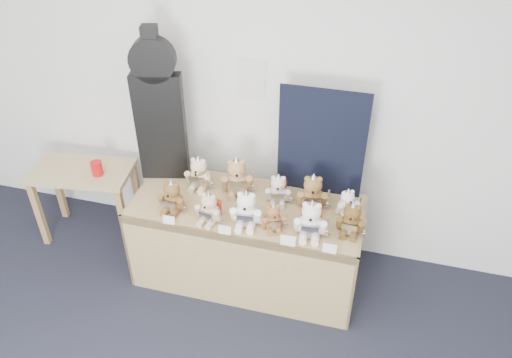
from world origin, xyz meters
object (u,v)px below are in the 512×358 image
(teddy_front_left, at_px, (209,209))
(teddy_back_end, at_px, (347,203))
(side_table, at_px, (84,182))
(teddy_front_right, at_px, (273,218))
(teddy_back_centre_left, at_px, (237,178))
(red_cup, at_px, (97,168))
(teddy_front_centre, at_px, (246,210))
(teddy_back_centre_right, at_px, (278,190))
(display_table, at_px, (244,227))
(teddy_front_far_left, at_px, (172,198))
(teddy_back_left, at_px, (199,174))
(guitar_case, at_px, (159,109))
(teddy_front_far_right, at_px, (311,221))
(teddy_front_end, at_px, (351,220))
(teddy_back_right, at_px, (312,194))
(teddy_back_far_left, at_px, (199,176))

(teddy_front_left, xyz_separation_m, teddy_back_end, (0.90, 0.32, -0.01))
(side_table, distance_m, teddy_back_end, 2.15)
(teddy_front_right, distance_m, teddy_back_centre_left, 0.49)
(red_cup, bearing_deg, teddy_front_left, -17.60)
(teddy_front_centre, relative_size, teddy_back_centre_right, 1.18)
(display_table, relative_size, teddy_front_far_left, 6.22)
(teddy_back_left, bearing_deg, display_table, -26.84)
(guitar_case, distance_m, teddy_front_far_right, 1.35)
(red_cup, xyz_separation_m, teddy_back_left, (0.86, 0.02, 0.09))
(guitar_case, height_order, teddy_front_right, guitar_case)
(teddy_back_centre_right, bearing_deg, guitar_case, 163.40)
(teddy_front_end, bearing_deg, teddy_back_left, 172.57)
(guitar_case, xyz_separation_m, teddy_front_right, (0.95, -0.40, -0.49))
(teddy_front_end, xyz_separation_m, teddy_back_centre_right, (-0.54, 0.20, -0.00))
(teddy_back_left, bearing_deg, teddy_front_left, -60.76)
(teddy_front_end, xyz_separation_m, teddy_back_left, (-1.16, 0.23, 0.01))
(side_table, distance_m, teddy_front_right, 1.73)
(red_cup, bearing_deg, teddy_front_end, -5.93)
(display_table, distance_m, teddy_front_far_left, 0.57)
(teddy_back_left, xyz_separation_m, teddy_back_centre_right, (0.61, -0.03, -0.01))
(teddy_back_right, xyz_separation_m, teddy_back_far_left, (-0.86, 0.02, -0.02))
(teddy_front_far_right, bearing_deg, teddy_front_left, 177.46)
(teddy_back_left, distance_m, teddy_back_centre_left, 0.29)
(teddy_front_far_left, relative_size, teddy_back_right, 0.89)
(red_cup, bearing_deg, teddy_back_centre_left, 1.40)
(teddy_front_right, xyz_separation_m, teddy_back_far_left, (-0.65, 0.32, 0.01))
(red_cup, height_order, teddy_back_centre_right, teddy_back_centre_right)
(teddy_back_far_left, bearing_deg, teddy_back_left, 120.68)
(teddy_front_right, bearing_deg, teddy_back_end, 6.80)
(guitar_case, bearing_deg, teddy_back_end, -18.81)
(teddy_front_centre, xyz_separation_m, teddy_front_right, (0.19, 0.00, -0.03))
(side_table, relative_size, teddy_back_centre_right, 3.35)
(teddy_back_centre_left, distance_m, teddy_back_right, 0.57)
(teddy_front_far_left, height_order, teddy_back_centre_right, teddy_front_far_left)
(teddy_front_centre, relative_size, teddy_front_far_right, 0.99)
(teddy_back_centre_left, distance_m, teddy_back_end, 0.82)
(teddy_front_far_left, bearing_deg, teddy_back_centre_left, 43.08)
(side_table, distance_m, teddy_front_far_left, 1.03)
(teddy_front_left, distance_m, teddy_front_far_right, 0.70)
(side_table, relative_size, teddy_back_right, 2.81)
(display_table, height_order, teddy_front_end, teddy_front_end)
(display_table, height_order, side_table, display_table)
(teddy_front_end, height_order, teddy_back_left, teddy_back_left)
(teddy_back_right, bearing_deg, teddy_front_centre, -153.14)
(display_table, height_order, teddy_front_far_left, teddy_front_far_left)
(teddy_back_far_left, bearing_deg, red_cup, -174.37)
(teddy_back_centre_left, bearing_deg, display_table, -79.22)
(side_table, bearing_deg, teddy_front_left, -24.86)
(red_cup, height_order, teddy_back_end, teddy_back_end)
(side_table, bearing_deg, teddy_back_left, -8.88)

